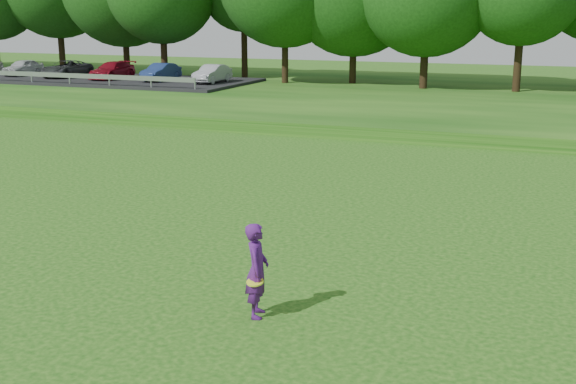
% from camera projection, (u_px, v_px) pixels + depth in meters
% --- Properties ---
extents(ground, '(140.00, 140.00, 0.00)m').
position_uv_depth(ground, '(64.00, 296.00, 14.00)').
color(ground, '#10420C').
rests_on(ground, ground).
extents(berm, '(130.00, 30.00, 0.60)m').
position_uv_depth(berm, '(422.00, 97.00, 44.57)').
color(berm, '#10420C').
rests_on(berm, ground).
extents(walking_path, '(130.00, 1.60, 0.04)m').
position_uv_depth(walking_path, '(357.00, 136.00, 32.02)').
color(walking_path, gray).
rests_on(walking_path, ground).
extents(parking_lot, '(24.00, 9.00, 1.38)m').
position_uv_depth(parking_lot, '(86.00, 74.00, 52.01)').
color(parking_lot, black).
rests_on(parking_lot, berm).
extents(woman, '(0.59, 0.73, 1.74)m').
position_uv_depth(woman, '(257.00, 270.00, 12.90)').
color(woman, '#4D176B').
rests_on(woman, ground).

